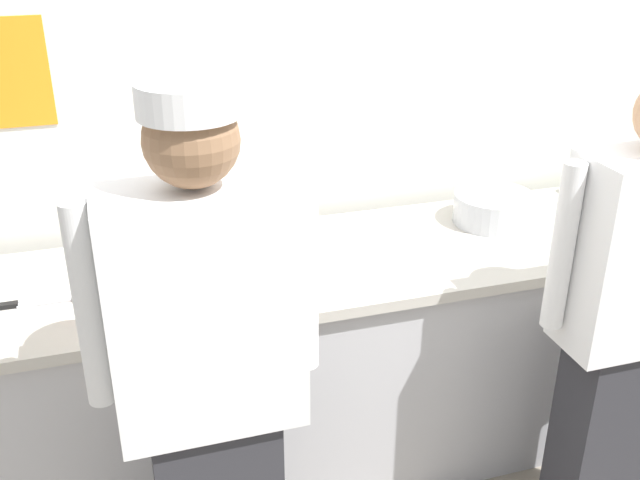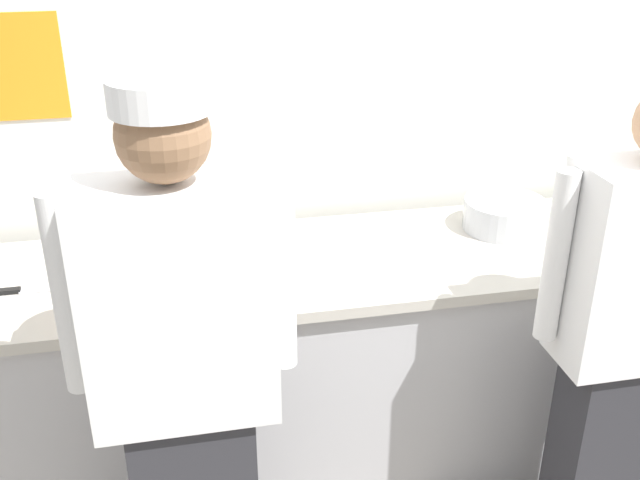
{
  "view_description": "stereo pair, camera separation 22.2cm",
  "coord_description": "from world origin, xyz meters",
  "px_view_note": "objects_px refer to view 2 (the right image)",
  "views": [
    {
      "loc": [
        -0.79,
        -1.91,
        2.13
      ],
      "look_at": [
        -0.1,
        0.37,
        1.0
      ],
      "focal_mm": 41.47,
      "sensor_mm": 36.0,
      "label": 1
    },
    {
      "loc": [
        -0.58,
        -1.96,
        2.13
      ],
      "look_at": [
        -0.1,
        0.37,
        1.0
      ],
      "focal_mm": 41.47,
      "sensor_mm": 36.0,
      "label": 2
    }
  ],
  "objects_px": {
    "ramekin_green_sauce": "(204,272)",
    "squeeze_bottle_secondary": "(95,271)",
    "deli_cup": "(224,232)",
    "mixing_bowl_steel": "(504,215)",
    "chef_center": "(630,334)",
    "sheet_tray": "(347,255)",
    "chef_near_left": "(186,376)",
    "squeeze_bottle_primary": "(613,184)",
    "chefs_knife": "(28,290)"
  },
  "relations": [
    {
      "from": "sheet_tray",
      "to": "deli_cup",
      "type": "distance_m",
      "value": 0.48
    },
    {
      "from": "mixing_bowl_steel",
      "to": "squeeze_bottle_primary",
      "type": "xyz_separation_m",
      "value": [
        0.54,
        0.13,
        0.04
      ]
    },
    {
      "from": "sheet_tray",
      "to": "mixing_bowl_steel",
      "type": "bearing_deg",
      "value": 10.8
    },
    {
      "from": "sheet_tray",
      "to": "chefs_knife",
      "type": "relative_size",
      "value": 1.71
    },
    {
      "from": "squeeze_bottle_secondary",
      "to": "chefs_knife",
      "type": "distance_m",
      "value": 0.26
    },
    {
      "from": "squeeze_bottle_primary",
      "to": "ramekin_green_sauce",
      "type": "relative_size",
      "value": 2.36
    },
    {
      "from": "chef_near_left",
      "to": "squeeze_bottle_primary",
      "type": "height_order",
      "value": "chef_near_left"
    },
    {
      "from": "chef_near_left",
      "to": "chef_center",
      "type": "distance_m",
      "value": 1.36
    },
    {
      "from": "mixing_bowl_steel",
      "to": "sheet_tray",
      "type": "height_order",
      "value": "mixing_bowl_steel"
    },
    {
      "from": "chef_near_left",
      "to": "chefs_knife",
      "type": "bearing_deg",
      "value": 128.49
    },
    {
      "from": "chef_near_left",
      "to": "squeeze_bottle_secondary",
      "type": "distance_m",
      "value": 0.61
    },
    {
      "from": "squeeze_bottle_secondary",
      "to": "ramekin_green_sauce",
      "type": "height_order",
      "value": "squeeze_bottle_secondary"
    },
    {
      "from": "chef_near_left",
      "to": "sheet_tray",
      "type": "relative_size",
      "value": 3.71
    },
    {
      "from": "squeeze_bottle_primary",
      "to": "ramekin_green_sauce",
      "type": "bearing_deg",
      "value": -170.01
    },
    {
      "from": "ramekin_green_sauce",
      "to": "chefs_knife",
      "type": "height_order",
      "value": "ramekin_green_sauce"
    },
    {
      "from": "chef_near_left",
      "to": "squeeze_bottle_primary",
      "type": "bearing_deg",
      "value": 26.57
    },
    {
      "from": "chef_near_left",
      "to": "squeeze_bottle_primary",
      "type": "relative_size",
      "value": 8.44
    },
    {
      "from": "chef_center",
      "to": "ramekin_green_sauce",
      "type": "bearing_deg",
      "value": 155.68
    },
    {
      "from": "ramekin_green_sauce",
      "to": "deli_cup",
      "type": "relative_size",
      "value": 0.98
    },
    {
      "from": "sheet_tray",
      "to": "squeeze_bottle_secondary",
      "type": "height_order",
      "value": "squeeze_bottle_secondary"
    },
    {
      "from": "chef_center",
      "to": "mixing_bowl_steel",
      "type": "height_order",
      "value": "chef_center"
    },
    {
      "from": "chef_near_left",
      "to": "squeeze_bottle_secondary",
      "type": "height_order",
      "value": "chef_near_left"
    },
    {
      "from": "ramekin_green_sauce",
      "to": "chef_near_left",
      "type": "bearing_deg",
      "value": -98.18
    },
    {
      "from": "chef_center",
      "to": "mixing_bowl_steel",
      "type": "distance_m",
      "value": 0.76
    },
    {
      "from": "chef_center",
      "to": "ramekin_green_sauce",
      "type": "distance_m",
      "value": 1.4
    },
    {
      "from": "squeeze_bottle_secondary",
      "to": "sheet_tray",
      "type": "bearing_deg",
      "value": 7.21
    },
    {
      "from": "chef_near_left",
      "to": "sheet_tray",
      "type": "bearing_deg",
      "value": 47.08
    },
    {
      "from": "chef_center",
      "to": "mixing_bowl_steel",
      "type": "relative_size",
      "value": 5.21
    },
    {
      "from": "chef_center",
      "to": "squeeze_bottle_secondary",
      "type": "distance_m",
      "value": 1.71
    },
    {
      "from": "sheet_tray",
      "to": "squeeze_bottle_secondary",
      "type": "bearing_deg",
      "value": -172.79
    },
    {
      "from": "squeeze_bottle_primary",
      "to": "chefs_knife",
      "type": "xyz_separation_m",
      "value": [
        -2.31,
        -0.28,
        -0.09
      ]
    },
    {
      "from": "mixing_bowl_steel",
      "to": "ramekin_green_sauce",
      "type": "relative_size",
      "value": 3.63
    },
    {
      "from": "sheet_tray",
      "to": "squeeze_bottle_secondary",
      "type": "xyz_separation_m",
      "value": [
        -0.87,
        -0.11,
        0.08
      ]
    },
    {
      "from": "squeeze_bottle_secondary",
      "to": "chefs_knife",
      "type": "xyz_separation_m",
      "value": [
        -0.23,
        0.08,
        -0.09
      ]
    },
    {
      "from": "sheet_tray",
      "to": "ramekin_green_sauce",
      "type": "distance_m",
      "value": 0.52
    },
    {
      "from": "sheet_tray",
      "to": "deli_cup",
      "type": "xyz_separation_m",
      "value": [
        -0.42,
        0.23,
        0.03
      ]
    },
    {
      "from": "chef_near_left",
      "to": "chef_center",
      "type": "relative_size",
      "value": 1.05
    },
    {
      "from": "chef_center",
      "to": "squeeze_bottle_secondary",
      "type": "relative_size",
      "value": 8.48
    },
    {
      "from": "chef_near_left",
      "to": "chef_center",
      "type": "xyz_separation_m",
      "value": [
        1.36,
        0.03,
        -0.06
      ]
    },
    {
      "from": "deli_cup",
      "to": "mixing_bowl_steel",
      "type": "bearing_deg",
      "value": -5.26
    },
    {
      "from": "sheet_tray",
      "to": "squeeze_bottle_primary",
      "type": "height_order",
      "value": "squeeze_bottle_primary"
    },
    {
      "from": "sheet_tray",
      "to": "ramekin_green_sauce",
      "type": "bearing_deg",
      "value": -174.49
    },
    {
      "from": "sheet_tray",
      "to": "chefs_knife",
      "type": "bearing_deg",
      "value": -178.56
    },
    {
      "from": "ramekin_green_sauce",
      "to": "squeeze_bottle_secondary",
      "type": "bearing_deg",
      "value": -170.29
    },
    {
      "from": "squeeze_bottle_primary",
      "to": "chefs_knife",
      "type": "distance_m",
      "value": 2.33
    },
    {
      "from": "squeeze_bottle_secondary",
      "to": "chef_near_left",
      "type": "bearing_deg",
      "value": -64.16
    },
    {
      "from": "chef_near_left",
      "to": "ramekin_green_sauce",
      "type": "relative_size",
      "value": 19.88
    },
    {
      "from": "sheet_tray",
      "to": "squeeze_bottle_primary",
      "type": "distance_m",
      "value": 1.24
    },
    {
      "from": "squeeze_bottle_primary",
      "to": "chef_center",
      "type": "bearing_deg",
      "value": -117.23
    },
    {
      "from": "mixing_bowl_steel",
      "to": "sheet_tray",
      "type": "distance_m",
      "value": 0.68
    }
  ]
}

